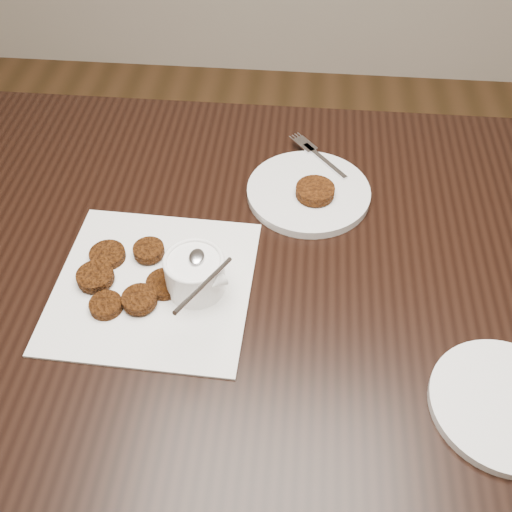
{
  "coord_description": "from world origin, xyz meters",
  "views": [
    {
      "loc": [
        0.02,
        -0.53,
        1.47
      ],
      "look_at": [
        -0.04,
        0.09,
        0.8
      ],
      "focal_mm": 41.51,
      "sensor_mm": 36.0,
      "label": 1
    }
  ],
  "objects": [
    {
      "name": "plate_empty",
      "position": [
        0.31,
        -0.11,
        0.76
      ],
      "size": [
        0.21,
        0.21,
        0.01
      ],
      "primitive_type": "cylinder",
      "rotation": [
        0.0,
        0.0,
        0.04
      ],
      "color": "white",
      "rests_on": "table"
    },
    {
      "name": "sauce_ramekin",
      "position": [
        -0.13,
        0.05,
        0.82
      ],
      "size": [
        0.15,
        0.15,
        0.13
      ],
      "primitive_type": null,
      "rotation": [
        0.0,
        0.0,
        -0.25
      ],
      "color": "white",
      "rests_on": "napkin"
    },
    {
      "name": "patty_cluster",
      "position": [
        -0.24,
        0.05,
        0.76
      ],
      "size": [
        0.25,
        0.25,
        0.02
      ],
      "primitive_type": null,
      "rotation": [
        0.0,
        0.0,
        -0.34
      ],
      "color": "#55280B",
      "rests_on": "napkin"
    },
    {
      "name": "plate_with_patty",
      "position": [
        0.04,
        0.29,
        0.77
      ],
      "size": [
        0.31,
        0.31,
        0.03
      ],
      "primitive_type": null,
      "rotation": [
        0.0,
        0.0,
        -0.88
      ],
      "color": "silver",
      "rests_on": "table"
    },
    {
      "name": "floor",
      "position": [
        0.0,
        0.0,
        0.0
      ],
      "size": [
        4.0,
        4.0,
        0.0
      ],
      "primitive_type": "plane",
      "color": "brown",
      "rests_on": "ground"
    },
    {
      "name": "napkin",
      "position": [
        -0.2,
        0.05,
        0.75
      ],
      "size": [
        0.32,
        0.32,
        0.0
      ],
      "primitive_type": "cube",
      "rotation": [
        0.0,
        0.0,
        -0.03
      ],
      "color": "white",
      "rests_on": "table"
    },
    {
      "name": "table",
      "position": [
        -0.03,
        0.13,
        0.38
      ],
      "size": [
        1.38,
        0.89,
        0.75
      ],
      "primitive_type": "cube",
      "color": "black",
      "rests_on": "floor"
    }
  ]
}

